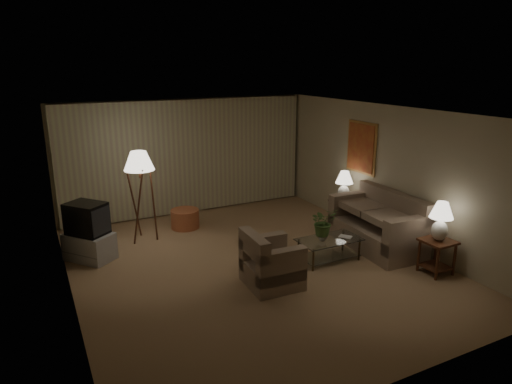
% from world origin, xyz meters
% --- Properties ---
extents(ground, '(7.00, 7.00, 0.00)m').
position_xyz_m(ground, '(0.00, 0.00, 0.00)').
color(ground, '#986E54').
rests_on(ground, ground).
extents(room_shell, '(6.04, 7.02, 2.72)m').
position_xyz_m(room_shell, '(0.02, 1.51, 1.75)').
color(room_shell, '#BFB193').
rests_on(room_shell, ground).
extents(sofa, '(2.06, 1.20, 0.87)m').
position_xyz_m(sofa, '(2.50, -0.34, 0.43)').
color(sofa, gray).
rests_on(sofa, ground).
extents(armchair, '(0.93, 0.89, 0.72)m').
position_xyz_m(armchair, '(-0.06, -0.80, 0.36)').
color(armchair, gray).
rests_on(armchair, ground).
extents(side_table_near, '(0.50, 0.50, 0.60)m').
position_xyz_m(side_table_near, '(2.65, -1.69, 0.41)').
color(side_table_near, '#3D1D10').
rests_on(side_table_near, ground).
extents(side_table_far, '(0.50, 0.42, 0.60)m').
position_xyz_m(side_table_far, '(2.65, 0.91, 0.40)').
color(side_table_far, '#3D1D10').
rests_on(side_table_far, ground).
extents(table_lamp_near, '(0.39, 0.39, 0.68)m').
position_xyz_m(table_lamp_near, '(2.65, -1.69, 1.00)').
color(table_lamp_near, silver).
rests_on(table_lamp_near, side_table_near).
extents(table_lamp_far, '(0.38, 0.38, 0.65)m').
position_xyz_m(table_lamp_far, '(2.65, 0.91, 0.98)').
color(table_lamp_far, silver).
rests_on(table_lamp_far, side_table_far).
extents(coffee_table, '(1.14, 0.62, 0.41)m').
position_xyz_m(coffee_table, '(1.32, -0.44, 0.28)').
color(coffee_table, silver).
rests_on(coffee_table, ground).
extents(tv_cabinet, '(1.37, 1.36, 0.50)m').
position_xyz_m(tv_cabinet, '(-2.55, 1.59, 0.25)').
color(tv_cabinet, '#ADADB0').
rests_on(tv_cabinet, ground).
extents(crt_tv, '(1.14, 1.14, 0.58)m').
position_xyz_m(crt_tv, '(-2.55, 1.59, 0.79)').
color(crt_tv, black).
rests_on(crt_tv, tv_cabinet).
extents(floor_lamp, '(0.59, 0.59, 1.83)m').
position_xyz_m(floor_lamp, '(-1.44, 2.09, 0.96)').
color(floor_lamp, '#3D1D10').
rests_on(floor_lamp, ground).
extents(ottoman, '(0.71, 0.71, 0.41)m').
position_xyz_m(ottoman, '(-0.46, 2.40, 0.20)').
color(ottoman, '#B6693D').
rests_on(ottoman, ground).
extents(vase, '(0.15, 0.15, 0.15)m').
position_xyz_m(vase, '(1.17, -0.44, 0.49)').
color(vase, silver).
rests_on(vase, coffee_table).
extents(flowers, '(0.49, 0.43, 0.51)m').
position_xyz_m(flowers, '(1.17, -0.44, 0.82)').
color(flowers, '#456B2F').
rests_on(flowers, vase).
extents(book, '(0.26, 0.28, 0.02)m').
position_xyz_m(book, '(1.57, -0.54, 0.42)').
color(book, olive).
rests_on(book, coffee_table).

